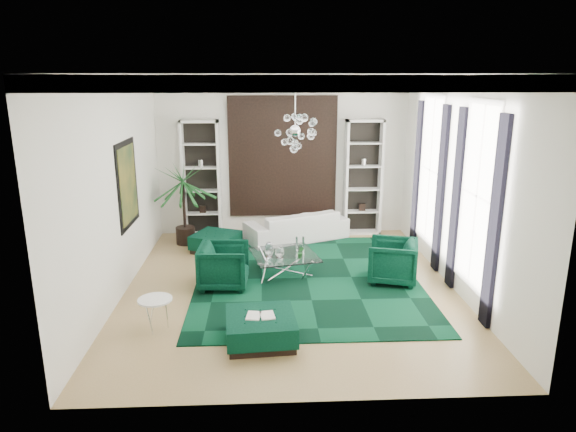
{
  "coord_description": "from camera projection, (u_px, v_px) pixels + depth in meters",
  "views": [
    {
      "loc": [
        -0.46,
        -8.83,
        3.77
      ],
      "look_at": [
        -0.01,
        0.5,
        1.23
      ],
      "focal_mm": 32.0,
      "sensor_mm": 36.0,
      "label": 1
    }
  ],
  "objects": [
    {
      "name": "curtain_far_a",
      "position": [
        440.0,
        190.0,
        9.92
      ],
      "size": [
        0.07,
        0.3,
        3.25
      ],
      "primitive_type": "cube",
      "color": "black",
      "rests_on": "floor"
    },
    {
      "name": "curtain_near_b",
      "position": [
        456.0,
        200.0,
        9.11
      ],
      "size": [
        0.07,
        0.3,
        3.25
      ],
      "primitive_type": "cube",
      "color": "black",
      "rests_on": "floor"
    },
    {
      "name": "palm",
      "position": [
        183.0,
        193.0,
        11.67
      ],
      "size": [
        1.94,
        1.94,
        2.4
      ],
      "primitive_type": null,
      "rotation": [
        0.0,
        0.0,
        0.37
      ],
      "color": "#1A5622",
      "rests_on": "floor"
    },
    {
      "name": "shelving_right",
      "position": [
        363.0,
        178.0,
        12.44
      ],
      "size": [
        0.9,
        0.38,
        2.8
      ],
      "primitive_type": null,
      "color": "white",
      "rests_on": "floor"
    },
    {
      "name": "wall_back",
      "position": [
        283.0,
        157.0,
        12.41
      ],
      "size": [
        6.0,
        0.02,
        3.8
      ],
      "primitive_type": "cube",
      "color": "white",
      "rests_on": "ground"
    },
    {
      "name": "wall_front",
      "position": [
        307.0,
        252.0,
        5.64
      ],
      "size": [
        6.0,
        0.02,
        3.8
      ],
      "primitive_type": "cube",
      "color": "white",
      "rests_on": "ground"
    },
    {
      "name": "ceiling_medallion",
      "position": [
        289.0,
        77.0,
        8.82
      ],
      "size": [
        0.9,
        0.9,
        0.05
      ],
      "primitive_type": "cylinder",
      "color": "white",
      "rests_on": "ceiling"
    },
    {
      "name": "shelving_left",
      "position": [
        201.0,
        179.0,
        12.25
      ],
      "size": [
        0.9,
        0.38,
        2.8
      ],
      "primitive_type": null,
      "color": "white",
      "rests_on": "floor"
    },
    {
      "name": "crown_molding",
      "position": [
        290.0,
        81.0,
        8.55
      ],
      "size": [
        6.0,
        7.0,
        0.18
      ],
      "primitive_type": null,
      "color": "white",
      "rests_on": "ceiling"
    },
    {
      "name": "curtain_near_a",
      "position": [
        495.0,
        224.0,
        7.61
      ],
      "size": [
        0.07,
        0.3,
        3.25
      ],
      "primitive_type": "cube",
      "color": "black",
      "rests_on": "floor"
    },
    {
      "name": "book",
      "position": [
        261.0,
        315.0,
        7.46
      ],
      "size": [
        0.42,
        0.28,
        0.03
      ],
      "primitive_type": "cube",
      "color": "white",
      "rests_on": "ottoman_front"
    },
    {
      "name": "window_near",
      "position": [
        477.0,
        196.0,
        8.29
      ],
      "size": [
        0.03,
        1.1,
        2.9
      ],
      "primitive_type": "cube",
      "color": "white",
      "rests_on": "wall_right"
    },
    {
      "name": "wall_left",
      "position": [
        117.0,
        188.0,
        8.88
      ],
      "size": [
        0.02,
        7.0,
        3.8
      ],
      "primitive_type": "cube",
      "color": "white",
      "rests_on": "ground"
    },
    {
      "name": "armchair_left",
      "position": [
        224.0,
        266.0,
        9.42
      ],
      "size": [
        0.94,
        0.91,
        0.81
      ],
      "primitive_type": "imported",
      "rotation": [
        0.0,
        0.0,
        1.52
      ],
      "color": "black",
      "rests_on": "floor"
    },
    {
      "name": "side_table",
      "position": [
        156.0,
        315.0,
        7.84
      ],
      "size": [
        0.53,
        0.53,
        0.5
      ],
      "primitive_type": "cylinder",
      "rotation": [
        0.0,
        0.0,
        0.02
      ],
      "color": "white",
      "rests_on": "floor"
    },
    {
      "name": "rug",
      "position": [
        307.0,
        278.0,
        9.9
      ],
      "size": [
        4.2,
        5.0,
        0.02
      ],
      "primitive_type": "cube",
      "color": "black",
      "rests_on": "floor"
    },
    {
      "name": "coffee_table",
      "position": [
        284.0,
        264.0,
        10.09
      ],
      "size": [
        1.44,
        1.44,
        0.41
      ],
      "primitive_type": null,
      "rotation": [
        0.0,
        0.0,
        0.22
      ],
      "color": "white",
      "rests_on": "floor"
    },
    {
      "name": "table_plant",
      "position": [
        301.0,
        252.0,
        9.78
      ],
      "size": [
        0.16,
        0.14,
        0.24
      ],
      "primitive_type": "imported",
      "rotation": [
        0.0,
        0.0,
        -0.3
      ],
      "color": "#1A5622",
      "rests_on": "coffee_table"
    },
    {
      "name": "ottoman_side",
      "position": [
        216.0,
        242.0,
        11.44
      ],
      "size": [
        1.18,
        1.18,
        0.4
      ],
      "primitive_type": "cube",
      "rotation": [
        0.0,
        0.0,
        -0.41
      ],
      "color": "black",
      "rests_on": "floor"
    },
    {
      "name": "tapestry",
      "position": [
        283.0,
        157.0,
        12.36
      ],
      "size": [
        2.5,
        0.06,
        2.8
      ],
      "primitive_type": "cube",
      "color": "black",
      "rests_on": "wall_back"
    },
    {
      "name": "chandelier",
      "position": [
        295.0,
        131.0,
        9.0
      ],
      "size": [
        0.97,
        0.97,
        0.72
      ],
      "primitive_type": null,
      "rotation": [
        0.0,
        0.0,
        -0.25
      ],
      "color": "white",
      "rests_on": "ceiling"
    },
    {
      "name": "window_far",
      "position": [
        430.0,
        170.0,
        10.61
      ],
      "size": [
        0.03,
        1.1,
        2.9
      ],
      "primitive_type": "cube",
      "color": "white",
      "rests_on": "wall_right"
    },
    {
      "name": "ceiling",
      "position": [
        290.0,
        74.0,
        8.52
      ],
      "size": [
        6.0,
        7.0,
        0.02
      ],
      "primitive_type": "cube",
      "color": "white",
      "rests_on": "ground"
    },
    {
      "name": "armchair_right",
      "position": [
        393.0,
        261.0,
        9.67
      ],
      "size": [
        1.1,
        1.08,
        0.81
      ],
      "primitive_type": "imported",
      "rotation": [
        0.0,
        0.0,
        -1.85
      ],
      "color": "black",
      "rests_on": "floor"
    },
    {
      "name": "floor",
      "position": [
        290.0,
        287.0,
        9.52
      ],
      "size": [
        6.0,
        7.0,
        0.02
      ],
      "primitive_type": "cube",
      "color": "tan",
      "rests_on": "ground"
    },
    {
      "name": "wall_right",
      "position": [
        458.0,
        185.0,
        9.16
      ],
      "size": [
        0.02,
        7.0,
        3.8
      ],
      "primitive_type": "cube",
      "color": "white",
      "rests_on": "ground"
    },
    {
      "name": "painting",
      "position": [
        128.0,
        184.0,
        9.48
      ],
      "size": [
        0.04,
        1.3,
        1.6
      ],
      "primitive_type": "cube",
      "color": "black",
      "rests_on": "wall_left"
    },
    {
      "name": "sofa",
      "position": [
        297.0,
        226.0,
        12.17
      ],
      "size": [
        2.57,
        1.81,
        0.7
      ],
      "primitive_type": "imported",
      "rotation": [
        0.0,
        0.0,
        3.55
      ],
      "color": "silver",
      "rests_on": "floor"
    },
    {
      "name": "ottoman_front",
      "position": [
        261.0,
        329.0,
        7.52
      ],
      "size": [
        1.08,
        1.08,
        0.4
      ],
      "primitive_type": "cube",
      "rotation": [
        0.0,
        0.0,
        0.08
      ],
      "color": "black",
      "rests_on": "floor"
    },
    {
      "name": "curtain_far_b",
      "position": [
        417.0,
        175.0,
        11.42
      ],
      "size": [
        0.07,
        0.3,
        3.25
      ],
      "primitive_type": "cube",
      "color": "black",
      "rests_on": "floor"
    }
  ]
}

